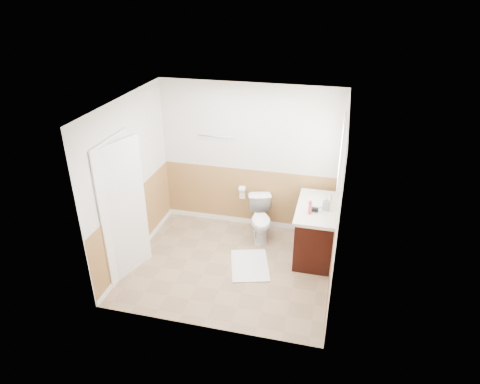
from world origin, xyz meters
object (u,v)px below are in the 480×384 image
(bath_mat, at_px, (250,265))
(toilet, at_px, (261,219))
(lotion_bottle, at_px, (310,208))
(soap_dispenser, at_px, (326,203))
(vanity_cabinet, at_px, (315,232))

(bath_mat, bearing_deg, toilet, 90.00)
(lotion_bottle, bearing_deg, bath_mat, -159.37)
(bath_mat, distance_m, soap_dispenser, 1.49)
(toilet, relative_size, bath_mat, 0.86)
(bath_mat, height_order, vanity_cabinet, vanity_cabinet)
(bath_mat, bearing_deg, soap_dispenser, 25.65)
(bath_mat, relative_size, lotion_bottle, 3.64)
(toilet, xyz_separation_m, soap_dispenser, (1.04, -0.33, 0.61))
(toilet, relative_size, soap_dispenser, 3.28)
(soap_dispenser, bearing_deg, vanity_cabinet, 150.71)
(toilet, distance_m, bath_mat, 0.89)
(toilet, xyz_separation_m, lotion_bottle, (0.82, -0.52, 0.62))
(bath_mat, xyz_separation_m, soap_dispenser, (1.04, 0.50, 0.95))
(vanity_cabinet, distance_m, lotion_bottle, 0.62)
(bath_mat, bearing_deg, vanity_cabinet, 31.67)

